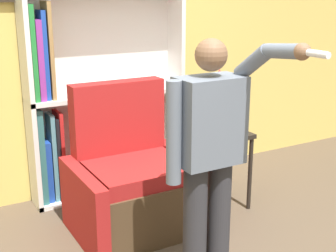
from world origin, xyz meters
TOP-DOWN VIEW (x-y plane):
  - wall_back at (-0.01, 2.03)m, footprint 8.00×0.11m
  - bookcase at (-0.07, 1.87)m, footprint 1.45×0.28m
  - armchair at (-0.01, 1.11)m, footprint 0.97×0.80m
  - person_standing at (0.08, 0.19)m, footprint 0.55×0.78m
  - side_table at (0.79, 1.11)m, footprint 0.46×0.46m
  - table_lamp at (0.79, 1.11)m, footprint 0.24×0.24m

SIDE VIEW (x-z plane):
  - armchair at x=-0.01m, z-range -0.20..0.94m
  - side_table at x=0.79m, z-range 0.22..0.90m
  - person_standing at x=0.08m, z-range 0.10..1.68m
  - bookcase at x=-0.07m, z-range -0.03..1.84m
  - table_lamp at x=0.79m, z-range 0.81..1.35m
  - wall_back at x=-0.01m, z-range 0.00..2.80m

